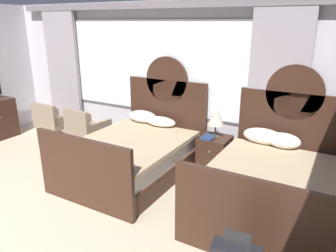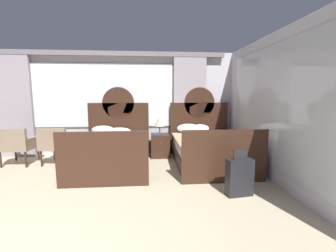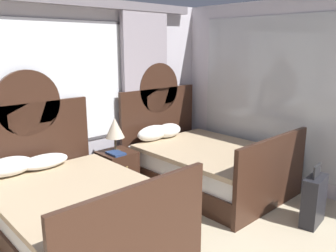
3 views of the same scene
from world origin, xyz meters
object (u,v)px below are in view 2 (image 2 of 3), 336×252
(bed_near_window, at_px, (113,150))
(nightstand_between_beds, at_px, (160,145))
(armchair_by_window_centre, at_px, (17,144))
(suitcase_on_floor, at_px, (239,177))
(bed_near_mirror, at_px, (208,149))
(table_lamp_on_nightstand, at_px, (160,121))
(armchair_by_window_left, at_px, (57,143))
(book_on_nightstand, at_px, (157,134))

(bed_near_window, bearing_deg, nightstand_between_beds, 33.58)
(armchair_by_window_centre, bearing_deg, suitcase_on_floor, -23.88)
(armchair_by_window_centre, bearing_deg, bed_near_window, -7.50)
(bed_near_mirror, bearing_deg, armchair_by_window_centre, 176.21)
(bed_near_window, bearing_deg, suitcase_on_floor, -36.80)
(table_lamp_on_nightstand, relative_size, suitcase_on_floor, 0.67)
(bed_near_window, height_order, armchair_by_window_left, bed_near_window)
(nightstand_between_beds, relative_size, suitcase_on_floor, 0.80)
(nightstand_between_beds, distance_m, suitcase_on_floor, 2.62)
(bed_near_mirror, distance_m, table_lamp_on_nightstand, 1.41)
(armchair_by_window_centre, bearing_deg, book_on_nightstand, 6.04)
(bed_near_mirror, xyz_separation_m, nightstand_between_beds, (-1.06, 0.71, -0.07))
(book_on_nightstand, height_order, armchair_by_window_left, armchair_by_window_left)
(bed_near_window, xyz_separation_m, book_on_nightstand, (1.00, 0.62, 0.24))
(table_lamp_on_nightstand, height_order, armchair_by_window_centre, table_lamp_on_nightstand)
(bed_near_mirror, distance_m, suitcase_on_floor, 1.66)
(nightstand_between_beds, height_order, armchair_by_window_centre, armchair_by_window_centre)
(nightstand_between_beds, xyz_separation_m, table_lamp_on_nightstand, (-0.01, 0.01, 0.64))
(bed_near_mirror, relative_size, armchair_by_window_left, 2.57)
(bed_near_mirror, bearing_deg, table_lamp_on_nightstand, 145.89)
(nightstand_between_beds, relative_size, armchair_by_window_left, 0.68)
(suitcase_on_floor, bearing_deg, armchair_by_window_centre, 156.12)
(bed_near_window, bearing_deg, armchair_by_window_centre, 172.50)
(bed_near_mirror, distance_m, armchair_by_window_left, 3.46)
(nightstand_between_beds, xyz_separation_m, armchair_by_window_centre, (-3.24, -0.43, 0.19))
(table_lamp_on_nightstand, bearing_deg, armchair_by_window_left, -169.55)
(bed_near_mirror, bearing_deg, armchair_by_window_left, 175.27)
(table_lamp_on_nightstand, bearing_deg, bed_near_window, -145.85)
(bed_near_mirror, height_order, armchair_by_window_centre, bed_near_mirror)
(book_on_nightstand, xyz_separation_m, armchair_by_window_centre, (-3.17, -0.34, -0.12))
(bed_near_window, relative_size, armchair_by_window_centre, 2.57)
(table_lamp_on_nightstand, bearing_deg, bed_near_mirror, -34.11)
(armchair_by_window_left, bearing_deg, armchair_by_window_centre, -179.97)
(bed_near_window, distance_m, suitcase_on_floor, 2.76)
(bed_near_mirror, height_order, suitcase_on_floor, bed_near_mirror)
(table_lamp_on_nightstand, xyz_separation_m, suitcase_on_floor, (1.14, -2.38, -0.63))
(table_lamp_on_nightstand, distance_m, armchair_by_window_left, 2.46)
(bed_near_window, height_order, book_on_nightstand, bed_near_window)
(bed_near_window, bearing_deg, book_on_nightstand, 31.88)
(bed_near_mirror, xyz_separation_m, book_on_nightstand, (-1.14, 0.62, 0.24))
(suitcase_on_floor, bearing_deg, table_lamp_on_nightstand, 115.63)
(bed_near_window, relative_size, bed_near_mirror, 1.00)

